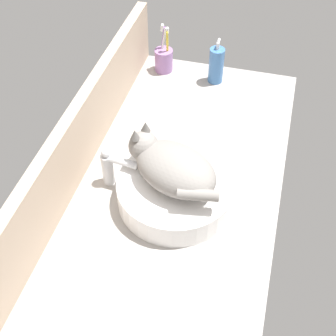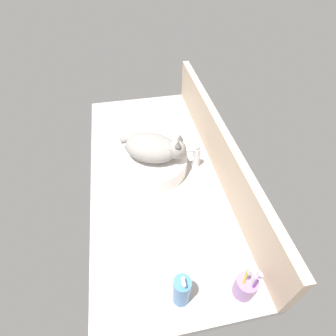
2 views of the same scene
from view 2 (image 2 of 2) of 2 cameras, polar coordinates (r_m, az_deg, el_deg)
ground_plane at (r=129.45cm, az=-2.37°, el=-1.56°), size 137.87×63.55×4.00cm
backsplash_panel at (r=126.32cm, az=11.02°, el=4.53°), size 137.87×3.60×22.98cm
sink_basin at (r=127.43cm, az=-3.45°, el=1.26°), size 33.94×33.94×7.86cm
cat at (r=120.58cm, az=-3.01°, el=4.46°), size 25.95×30.09×14.00cm
faucet at (r=126.94cm, az=5.74°, el=2.97°), size 3.84×11.86×13.60cm
soap_dispenser at (r=91.19cm, az=3.00°, el=-25.12°), size 5.63×5.63×17.12cm
toothbrush_cup at (r=97.05cm, az=16.51°, el=-23.47°), size 7.05×7.05×18.68cm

